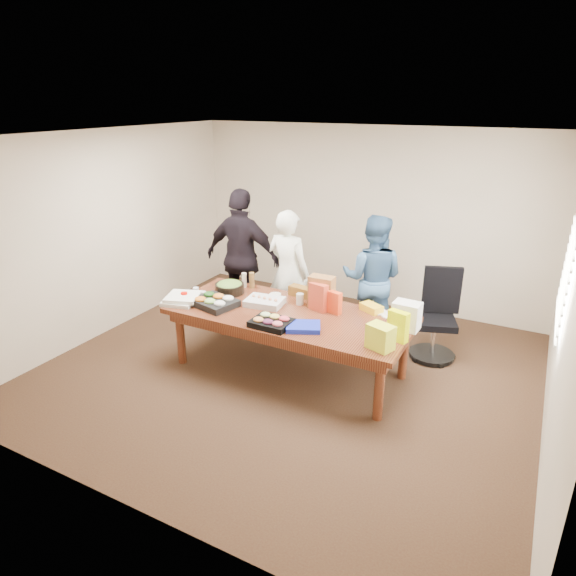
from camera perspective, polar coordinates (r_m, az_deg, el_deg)
The scene contains 39 objects.
floor at distance 6.10m, azimuth 0.12°, elevation -9.35°, with size 5.50×5.00×0.02m, color #47301E.
ceiling at distance 5.28m, azimuth 0.14°, elevation 17.05°, with size 5.50×5.00×0.02m, color white.
wall_back at distance 7.76m, azimuth 8.78°, elevation 7.94°, with size 5.50×0.04×2.70m, color beige.
wall_front at distance 3.69m, azimuth -18.35°, elevation -8.03°, with size 5.50×0.04×2.70m, color beige.
wall_left at distance 7.19m, azimuth -19.81°, elevation 5.88°, with size 0.04×5.00×2.70m, color beige.
wall_right at distance 4.99m, azimuth 29.42°, elevation -2.07°, with size 0.04×5.00×2.70m, color beige.
window_panel at distance 5.51m, azimuth 29.38°, elevation 1.62°, with size 0.03×1.40×1.10m, color white.
window_blinds at distance 5.50m, azimuth 28.97°, elevation 1.69°, with size 0.04×1.36×1.00m, color beige.
conference_table at distance 5.92m, azimuth 0.12°, elevation -6.13°, with size 2.80×1.20×0.75m, color #4C1C0F.
office_chair at distance 6.37m, azimuth 16.47°, elevation -3.29°, with size 0.55×0.55×1.09m, color black.
person_center at distance 6.70m, azimuth -0.00°, elevation 1.72°, with size 0.63×0.41×1.72m, color white.
person_right at distance 6.62m, azimuth 9.59°, elevation 1.06°, with size 0.82×0.64×1.70m, color #3A608A.
person_left at distance 7.02m, azimuth -5.19°, elevation 3.43°, with size 1.13×0.47×1.93m, color black.
veggie_tray at distance 5.99m, azimuth -8.37°, elevation -1.66°, with size 0.50×0.39×0.08m, color black.
fruit_tray at distance 5.43m, azimuth -1.91°, elevation -3.99°, with size 0.43×0.33×0.06m, color black.
sheet_cake at distance 5.96m, azimuth -2.69°, elevation -1.59°, with size 0.43×0.32×0.08m, color silver.
salad_bowl at distance 6.35m, azimuth -6.68°, elevation -0.03°, with size 0.37×0.37×0.12m, color black.
chip_bag_blue at distance 5.35m, azimuth 1.75°, elevation -4.44°, with size 0.36×0.27×0.05m, color #1526BE.
chip_bag_red at distance 5.77m, azimuth 3.49°, elevation -1.03°, with size 0.22×0.09×0.33m, color #C74024.
chip_bag_yellow at distance 5.17m, azimuth 12.42°, elevation -4.26°, with size 0.21×0.09×0.32m, color #E4F401.
chip_bag_orange at distance 5.72m, azimuth 5.31°, elevation -1.66°, with size 0.17×0.07×0.26m, color #F04419.
mayo_jar at distance 5.95m, azimuth 1.37°, elevation -1.26°, with size 0.09×0.09×0.14m, color silver.
mustard_bottle at distance 5.81m, azimuth 4.66°, elevation -1.76°, with size 0.06×0.06×0.16m, color #D7DA0F.
dressing_bottle at distance 6.47m, azimuth -4.14°, elevation 0.88°, with size 0.07×0.07×0.21m, color brown.
ranch_bottle at distance 6.52m, azimuth -5.01°, elevation 0.92°, with size 0.06×0.06×0.19m, color beige.
banana_bunch at distance 5.85m, azimuth 9.48°, elevation -2.25°, with size 0.26×0.15×0.09m, color yellow.
bread_loaf at distance 6.20m, azimuth 1.50°, elevation -0.39°, with size 0.31×0.13×0.12m, color brown.
kraft_bag at distance 5.85m, azimuth 3.84°, elevation -0.43°, with size 0.29×0.17×0.38m, color #945D2E.
red_cup at distance 6.19m, azimuth -11.73°, elevation -0.97°, with size 0.08×0.08×0.11m, color #D30900.
clear_cup_a at distance 6.19m, azimuth -9.63°, elevation -0.85°, with size 0.07×0.07×0.10m, color silver.
clear_cup_b at distance 6.34m, azimuth -10.46°, elevation -0.37°, with size 0.07×0.07×0.10m, color silver.
pizza_box_lower at distance 6.16m, azimuth -12.15°, elevation -1.42°, with size 0.37×0.37×0.04m, color silver.
pizza_box_upper at distance 6.16m, azimuth -11.88°, elevation -0.99°, with size 0.37×0.37×0.04m, color white.
plate_a at distance 5.79m, azimuth 11.66°, elevation -3.03°, with size 0.23×0.23×0.01m, color white.
plate_b at distance 5.86m, azimuth 10.02°, elevation -2.61°, with size 0.22×0.22×0.01m, color white.
dip_bowl_a at distance 5.88m, azimuth 5.17°, elevation -1.99°, with size 0.17×0.17×0.07m, color white.
dip_bowl_b at distance 6.14m, azimuth -1.46°, elevation -0.93°, with size 0.14×0.14×0.06m, color silver.
grocery_bag_white at distance 5.45m, azimuth 13.35°, elevation -3.09°, with size 0.28×0.20×0.30m, color white.
grocery_bag_yellow at distance 4.99m, azimuth 10.49°, elevation -5.51°, with size 0.25×0.17×0.25m, color yellow.
Camera 1 is at (2.44, -4.67, 3.07)m, focal length 31.21 mm.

